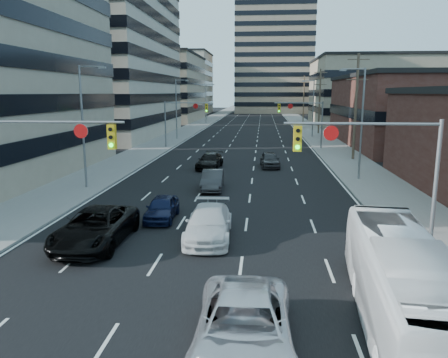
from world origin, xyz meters
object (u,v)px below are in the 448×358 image
(black_pickup, at_px, (95,227))
(white_van, at_px, (209,223))
(silver_suv, at_px, (244,327))
(transit_bus, at_px, (403,285))
(sedan_blue, at_px, (162,208))

(black_pickup, xyz_separation_m, white_van, (5.24, 1.32, -0.07))
(black_pickup, bearing_deg, silver_suv, -47.90)
(transit_bus, bearing_deg, silver_suv, -154.29)
(white_van, relative_size, transit_bus, 0.53)
(black_pickup, xyz_separation_m, transit_bus, (12.10, -6.47, 0.57))
(white_van, height_order, silver_suv, silver_suv)
(black_pickup, bearing_deg, transit_bus, -27.79)
(black_pickup, distance_m, transit_bus, 13.74)
(sedan_blue, bearing_deg, white_van, -46.39)
(transit_bus, height_order, sedan_blue, transit_bus)
(sedan_blue, bearing_deg, transit_bus, -48.97)
(silver_suv, bearing_deg, transit_bus, 20.10)
(white_van, relative_size, silver_suv, 0.92)
(white_van, height_order, sedan_blue, white_van)
(white_van, bearing_deg, silver_suv, -79.64)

